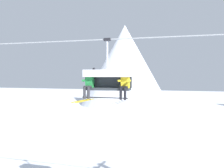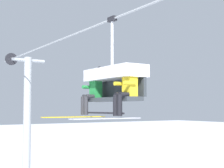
{
  "view_description": "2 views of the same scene",
  "coord_description": "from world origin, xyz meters",
  "px_view_note": "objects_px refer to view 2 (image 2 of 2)",
  "views": [
    {
      "loc": [
        5.79,
        -11.66,
        6.16
      ],
      "look_at": [
        2.23,
        -0.92,
        5.79
      ],
      "focal_mm": 45.0,
      "sensor_mm": 36.0,
      "label": 1
    },
    {
      "loc": [
        9.12,
        -5.46,
        5.37
      ],
      "look_at": [
        2.07,
        -0.86,
        5.96
      ],
      "focal_mm": 55.0,
      "sensor_mm": 36.0,
      "label": 2
    }
  ],
  "objects_px": {
    "chairlift_chair": "(115,79)",
    "skier_green": "(92,91)",
    "lift_tower_near": "(27,135)",
    "skier_yellow": "(125,89)"
  },
  "relations": [
    {
      "from": "lift_tower_near",
      "to": "chairlift_chair",
      "type": "xyz_separation_m",
      "value": [
        8.5,
        -0.71,
        1.98
      ]
    },
    {
      "from": "lift_tower_near",
      "to": "skier_yellow",
      "type": "bearing_deg",
      "value": -5.72
    },
    {
      "from": "lift_tower_near",
      "to": "chairlift_chair",
      "type": "height_order",
      "value": "lift_tower_near"
    },
    {
      "from": "lift_tower_near",
      "to": "skier_yellow",
      "type": "distance_m",
      "value": 9.47
    },
    {
      "from": "chairlift_chair",
      "to": "skier_green",
      "type": "relative_size",
      "value": 1.44
    },
    {
      "from": "skier_green",
      "to": "skier_yellow",
      "type": "distance_m",
      "value": 1.54
    },
    {
      "from": "lift_tower_near",
      "to": "skier_yellow",
      "type": "height_order",
      "value": "lift_tower_near"
    },
    {
      "from": "lift_tower_near",
      "to": "skier_green",
      "type": "height_order",
      "value": "lift_tower_near"
    },
    {
      "from": "chairlift_chair",
      "to": "skier_green",
      "type": "distance_m",
      "value": 0.85
    },
    {
      "from": "chairlift_chair",
      "to": "skier_green",
      "type": "xyz_separation_m",
      "value": [
        -0.77,
        -0.21,
        -0.28
      ]
    }
  ]
}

